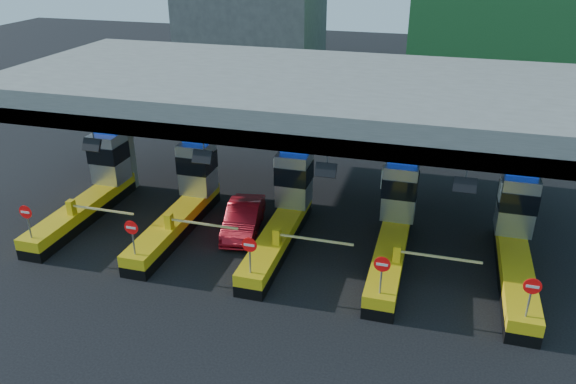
# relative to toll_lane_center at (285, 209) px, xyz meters

# --- Properties ---
(ground) EXTENTS (120.00, 120.00, 0.00)m
(ground) POSITION_rel_toll_lane_center_xyz_m (-0.00, -0.28, -1.40)
(ground) COLOR black
(ground) RESTS_ON ground
(toll_canopy) EXTENTS (28.00, 12.09, 7.00)m
(toll_canopy) POSITION_rel_toll_lane_center_xyz_m (-0.00, 2.59, 4.74)
(toll_canopy) COLOR slate
(toll_canopy) RESTS_ON ground
(toll_lane_far_left) EXTENTS (4.43, 8.00, 4.16)m
(toll_lane_far_left) POSITION_rel_toll_lane_center_xyz_m (-10.00, 0.00, 0.00)
(toll_lane_far_left) COLOR black
(toll_lane_far_left) RESTS_ON ground
(toll_lane_left) EXTENTS (4.43, 8.00, 4.16)m
(toll_lane_left) POSITION_rel_toll_lane_center_xyz_m (-5.00, 0.00, 0.00)
(toll_lane_left) COLOR black
(toll_lane_left) RESTS_ON ground
(toll_lane_center) EXTENTS (4.43, 8.00, 4.16)m
(toll_lane_center) POSITION_rel_toll_lane_center_xyz_m (0.00, 0.00, 0.00)
(toll_lane_center) COLOR black
(toll_lane_center) RESTS_ON ground
(toll_lane_right) EXTENTS (4.43, 8.00, 4.16)m
(toll_lane_right) POSITION_rel_toll_lane_center_xyz_m (5.00, 0.00, 0.00)
(toll_lane_right) COLOR black
(toll_lane_right) RESTS_ON ground
(toll_lane_far_right) EXTENTS (4.43, 8.00, 4.16)m
(toll_lane_far_right) POSITION_rel_toll_lane_center_xyz_m (10.00, 0.00, 0.00)
(toll_lane_far_right) COLOR black
(toll_lane_far_right) RESTS_ON ground
(red_car) EXTENTS (2.20, 4.48, 1.41)m
(red_car) POSITION_rel_toll_lane_center_xyz_m (-2.01, -0.19, -0.69)
(red_car) COLOR #A10C17
(red_car) RESTS_ON ground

